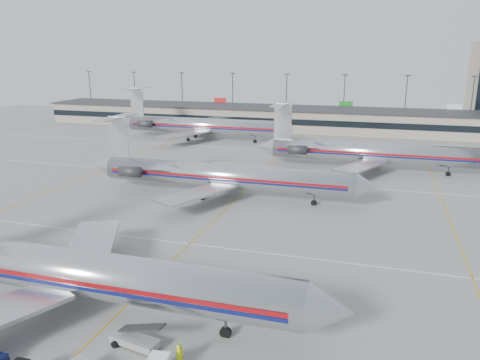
% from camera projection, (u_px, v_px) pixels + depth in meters
% --- Properties ---
extents(ground, '(260.00, 260.00, 0.00)m').
position_uv_depth(ground, '(149.00, 283.00, 44.99)').
color(ground, gray).
rests_on(ground, ground).
extents(apron_markings, '(160.00, 0.15, 0.02)m').
position_uv_depth(apron_markings, '(190.00, 244.00, 54.23)').
color(apron_markings, silver).
rests_on(apron_markings, ground).
extents(terminal, '(162.00, 17.00, 6.25)m').
position_uv_depth(terminal, '(307.00, 119.00, 134.74)').
color(terminal, gray).
rests_on(terminal, ground).
extents(light_mast_row, '(163.60, 0.40, 15.28)m').
position_uv_depth(light_mast_row, '(315.00, 96.00, 146.29)').
color(light_mast_row, '#38383D').
rests_on(light_mast_row, ground).
extents(jet_foreground, '(49.07, 28.89, 12.84)m').
position_uv_depth(jet_foreground, '(51.00, 267.00, 39.84)').
color(jet_foreground, silver).
rests_on(jet_foreground, ground).
extents(jet_second_row, '(45.36, 26.71, 11.87)m').
position_uv_depth(jet_second_row, '(219.00, 175.00, 71.20)').
color(jet_second_row, silver).
rests_on(jet_second_row, ground).
extents(jet_third_row, '(44.85, 27.59, 12.26)m').
position_uv_depth(jet_third_row, '(369.00, 152.00, 87.26)').
color(jet_third_row, silver).
rests_on(jet_third_row, ground).
extents(jet_back_row, '(46.99, 28.90, 12.85)m').
position_uv_depth(jet_back_row, '(199.00, 125.00, 118.58)').
color(jet_back_row, silver).
rests_on(jet_back_row, ground).
extents(belt_loader, '(4.69, 2.07, 2.41)m').
position_uv_depth(belt_loader, '(136.00, 339.00, 35.06)').
color(belt_loader, gray).
rests_on(belt_loader, ground).
extents(ramp_worker_near, '(0.68, 0.78, 1.79)m').
position_uv_depth(ramp_worker_near, '(179.00, 357.00, 32.64)').
color(ramp_worker_near, '#D9F116').
rests_on(ramp_worker_near, ground).
extents(ramp_worker_far, '(0.93, 0.87, 1.53)m').
position_uv_depth(ramp_worker_far, '(180.00, 354.00, 33.09)').
color(ramp_worker_far, '#B3EF16').
rests_on(ramp_worker_far, ground).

